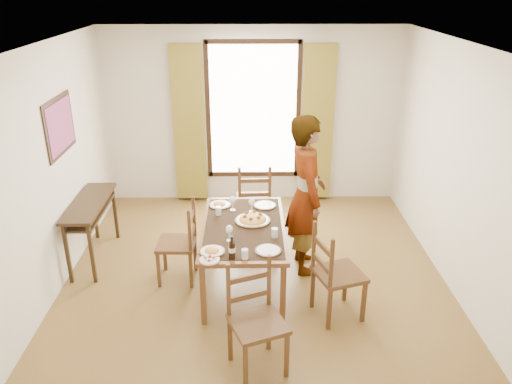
{
  "coord_description": "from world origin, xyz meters",
  "views": [
    {
      "loc": [
        -0.07,
        -4.98,
        3.32
      ],
      "look_at": [
        0.01,
        0.39,
        1.0
      ],
      "focal_mm": 35.0,
      "sensor_mm": 36.0,
      "label": 1
    }
  ],
  "objects_px": {
    "man": "(306,195)",
    "pasta_platter": "(253,218)",
    "console_table": "(90,210)",
    "dining_table": "(243,231)"
  },
  "relations": [
    {
      "from": "console_table",
      "to": "pasta_platter",
      "type": "bearing_deg",
      "value": -13.83
    },
    {
      "from": "dining_table",
      "to": "pasta_platter",
      "type": "relative_size",
      "value": 4.0
    },
    {
      "from": "console_table",
      "to": "dining_table",
      "type": "height_order",
      "value": "console_table"
    },
    {
      "from": "console_table",
      "to": "pasta_platter",
      "type": "height_order",
      "value": "pasta_platter"
    },
    {
      "from": "pasta_platter",
      "to": "man",
      "type": "bearing_deg",
      "value": 22.5
    },
    {
      "from": "man",
      "to": "pasta_platter",
      "type": "relative_size",
      "value": 4.83
    },
    {
      "from": "console_table",
      "to": "man",
      "type": "xyz_separation_m",
      "value": [
        2.63,
        -0.23,
        0.28
      ]
    },
    {
      "from": "console_table",
      "to": "pasta_platter",
      "type": "xyz_separation_m",
      "value": [
        2.0,
        -0.49,
        0.12
      ]
    },
    {
      "from": "dining_table",
      "to": "man",
      "type": "xyz_separation_m",
      "value": [
        0.74,
        0.37,
        0.28
      ]
    },
    {
      "from": "pasta_platter",
      "to": "dining_table",
      "type": "bearing_deg",
      "value": -134.95
    }
  ]
}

